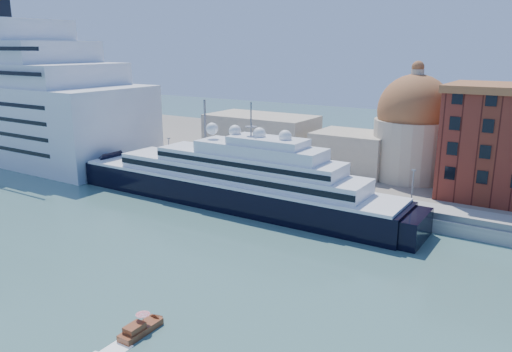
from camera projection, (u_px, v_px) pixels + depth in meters
The scene contains 9 objects.
ground at pixel (179, 245), 84.35m from camera, with size 400.00×400.00×0.00m, color #355C5A.
quay at pixel (280, 190), 111.72m from camera, with size 180.00×10.00×2.50m, color gray.
land at pixel (350, 158), 145.17m from camera, with size 260.00×72.00×2.00m, color slate.
quay_fence at pixel (269, 187), 107.59m from camera, with size 180.00×0.10×1.20m, color slate.
superyacht at pixel (219, 182), 106.47m from camera, with size 85.98×11.92×25.70m.
service_barge at pixel (115, 179), 123.43m from camera, with size 12.50×4.19×2.81m.
water_taxi at pixel (140, 328), 58.12m from camera, with size 2.00×5.77×2.73m.
church at pixel (349, 135), 125.26m from camera, with size 66.00×18.00×25.50m.
lamp_posts at pixel (229, 148), 114.77m from camera, with size 120.80×2.40×18.00m.
Camera 1 is at (53.50, -59.16, 32.53)m, focal length 35.00 mm.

